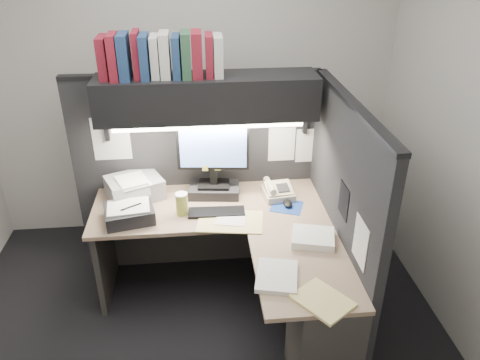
{
  "coord_description": "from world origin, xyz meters",
  "views": [
    {
      "loc": [
        0.04,
        -2.42,
        2.52
      ],
      "look_at": [
        0.33,
        0.51,
        0.96
      ],
      "focal_mm": 35.0,
      "sensor_mm": 36.0,
      "label": 1
    }
  ],
  "objects_px": {
    "overhead_shelf": "(207,97)",
    "telephone": "(278,192)",
    "desk": "(261,282)",
    "monitor": "(214,168)",
    "printer": "(135,187)",
    "notebook_stack": "(129,213)",
    "keyboard": "(217,212)",
    "coffee_cup": "(182,205)"
  },
  "relations": [
    {
      "from": "overhead_shelf",
      "to": "telephone",
      "type": "distance_m",
      "value": 0.9
    },
    {
      "from": "desk",
      "to": "monitor",
      "type": "relative_size",
      "value": 2.97
    },
    {
      "from": "overhead_shelf",
      "to": "telephone",
      "type": "height_order",
      "value": "overhead_shelf"
    },
    {
      "from": "overhead_shelf",
      "to": "printer",
      "type": "height_order",
      "value": "overhead_shelf"
    },
    {
      "from": "desk",
      "to": "notebook_stack",
      "type": "relative_size",
      "value": 5.14
    },
    {
      "from": "overhead_shelf",
      "to": "keyboard",
      "type": "distance_m",
      "value": 0.82
    },
    {
      "from": "desk",
      "to": "coffee_cup",
      "type": "relative_size",
      "value": 10.91
    },
    {
      "from": "keyboard",
      "to": "telephone",
      "type": "relative_size",
      "value": 1.8
    },
    {
      "from": "overhead_shelf",
      "to": "printer",
      "type": "distance_m",
      "value": 0.9
    },
    {
      "from": "telephone",
      "to": "printer",
      "type": "bearing_deg",
      "value": 167.9
    },
    {
      "from": "telephone",
      "to": "printer",
      "type": "distance_m",
      "value": 1.09
    },
    {
      "from": "printer",
      "to": "notebook_stack",
      "type": "distance_m",
      "value": 0.33
    },
    {
      "from": "desk",
      "to": "keyboard",
      "type": "distance_m",
      "value": 0.6
    },
    {
      "from": "monitor",
      "to": "keyboard",
      "type": "bearing_deg",
      "value": -83.42
    },
    {
      "from": "printer",
      "to": "notebook_stack",
      "type": "bearing_deg",
      "value": -115.44
    },
    {
      "from": "keyboard",
      "to": "coffee_cup",
      "type": "relative_size",
      "value": 2.6
    },
    {
      "from": "desk",
      "to": "overhead_shelf",
      "type": "bearing_deg",
      "value": 111.79
    },
    {
      "from": "coffee_cup",
      "to": "desk",
      "type": "bearing_deg",
      "value": -41.76
    },
    {
      "from": "coffee_cup",
      "to": "notebook_stack",
      "type": "relative_size",
      "value": 0.47
    },
    {
      "from": "overhead_shelf",
      "to": "telephone",
      "type": "bearing_deg",
      "value": -12.66
    },
    {
      "from": "monitor",
      "to": "keyboard",
      "type": "xyz_separation_m",
      "value": [
        0.0,
        -0.28,
        -0.22
      ]
    },
    {
      "from": "keyboard",
      "to": "coffee_cup",
      "type": "xyz_separation_m",
      "value": [
        -0.25,
        0.02,
        0.07
      ]
    },
    {
      "from": "monitor",
      "to": "notebook_stack",
      "type": "height_order",
      "value": "monitor"
    },
    {
      "from": "overhead_shelf",
      "to": "printer",
      "type": "xyz_separation_m",
      "value": [
        -0.57,
        -0.0,
        -0.69
      ]
    },
    {
      "from": "monitor",
      "to": "coffee_cup",
      "type": "height_order",
      "value": "monitor"
    },
    {
      "from": "overhead_shelf",
      "to": "notebook_stack",
      "type": "height_order",
      "value": "overhead_shelf"
    },
    {
      "from": "keyboard",
      "to": "monitor",
      "type": "bearing_deg",
      "value": 92.11
    },
    {
      "from": "notebook_stack",
      "to": "monitor",
      "type": "bearing_deg",
      "value": 26.01
    },
    {
      "from": "desk",
      "to": "coffee_cup",
      "type": "bearing_deg",
      "value": 138.24
    },
    {
      "from": "desk",
      "to": "overhead_shelf",
      "type": "distance_m",
      "value": 1.33
    },
    {
      "from": "monitor",
      "to": "telephone",
      "type": "relative_size",
      "value": 2.55
    },
    {
      "from": "overhead_shelf",
      "to": "coffee_cup",
      "type": "height_order",
      "value": "overhead_shelf"
    },
    {
      "from": "desk",
      "to": "printer",
      "type": "distance_m",
      "value": 1.21
    },
    {
      "from": "overhead_shelf",
      "to": "keyboard",
      "type": "height_order",
      "value": "overhead_shelf"
    },
    {
      "from": "coffee_cup",
      "to": "notebook_stack",
      "type": "xyz_separation_m",
      "value": [
        -0.37,
        -0.04,
        -0.03
      ]
    },
    {
      "from": "printer",
      "to": "notebook_stack",
      "type": "height_order",
      "value": "printer"
    },
    {
      "from": "keyboard",
      "to": "overhead_shelf",
      "type": "bearing_deg",
      "value": 97.35
    },
    {
      "from": "desk",
      "to": "overhead_shelf",
      "type": "xyz_separation_m",
      "value": [
        -0.3,
        0.75,
        1.06
      ]
    },
    {
      "from": "monitor",
      "to": "overhead_shelf",
      "type": "bearing_deg",
      "value": 137.53
    },
    {
      "from": "overhead_shelf",
      "to": "monitor",
      "type": "distance_m",
      "value": 0.54
    },
    {
      "from": "keyboard",
      "to": "coffee_cup",
      "type": "height_order",
      "value": "coffee_cup"
    },
    {
      "from": "overhead_shelf",
      "to": "monitor",
      "type": "relative_size",
      "value": 2.7
    }
  ]
}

